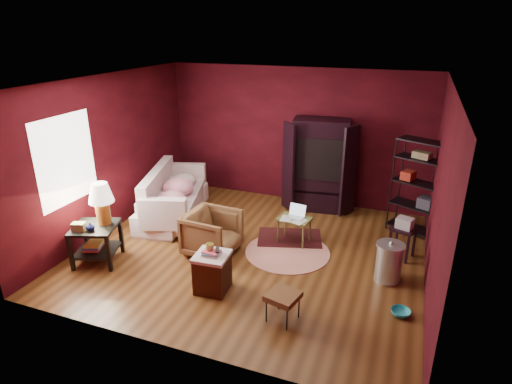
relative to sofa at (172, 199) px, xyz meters
The scene contains 18 objects.
room 2.27m from the sofa, 20.83° to the right, with size 5.54×5.04×2.84m.
sofa is the anchor object (origin of this frame).
armchair 1.68m from the sofa, 36.46° to the right, with size 0.79×0.74×0.81m, color black.
pet_bowl_steel 4.30m from the sofa, 12.31° to the right, with size 0.21×0.05×0.21m, color silver.
pet_bowl_turquoise 4.69m from the sofa, 20.16° to the right, with size 0.26×0.08×0.26m, color #28AABC.
vase 2.06m from the sofa, 95.72° to the right, with size 0.13×0.14×0.13m, color #0C103D.
mug 2.66m from the sofa, 47.43° to the right, with size 0.12×0.10×0.12m, color #DBCB6B.
side_table 1.86m from the sofa, 96.94° to the right, with size 0.84×0.84×1.30m.
sofa_cushions 0.04m from the sofa, ahead, with size 1.44×2.29×0.90m.
hamper 2.68m from the sofa, 47.06° to the right, with size 0.50×0.50×0.66m.
footstool 3.72m from the sofa, 37.10° to the right, with size 0.46×0.46×0.39m.
rug_round 2.61m from the sofa, 12.15° to the right, with size 1.66×1.66×0.01m.
rug_oriental 2.44m from the sofa, ahead, with size 1.29×1.04×0.01m.
laptop_desk 2.52m from the sofa, ahead, with size 0.60×0.49×0.67m.
tv_armoire 3.00m from the sofa, 29.30° to the left, with size 1.46×0.90×1.87m.
wire_shelving 4.59m from the sofa, 12.26° to the left, with size 0.93×0.69×1.75m.
small_stand 4.31m from the sofa, ahead, with size 0.45×0.45×0.70m.
trash_can 4.24m from the sofa, 11.10° to the right, with size 0.44×0.44×0.65m.
Camera 1 is at (2.31, -5.93, 3.60)m, focal length 30.00 mm.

